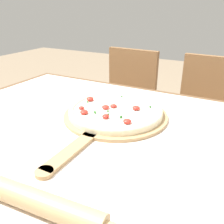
{
  "coord_description": "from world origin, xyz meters",
  "views": [
    {
      "loc": [
        0.41,
        -0.64,
        1.17
      ],
      "look_at": [
        0.03,
        0.08,
        0.8
      ],
      "focal_mm": 38.0,
      "sensor_mm": 36.0,
      "label": 1
    }
  ],
  "objects_px": {
    "chair_left": "(126,103)",
    "chair_right": "(204,118)",
    "pizza_peel": "(113,117)",
    "pizza": "(115,110)",
    "rolling_pin": "(39,202)"
  },
  "relations": [
    {
      "from": "chair_left",
      "to": "chair_right",
      "type": "relative_size",
      "value": 1.0
    },
    {
      "from": "chair_right",
      "to": "rolling_pin",
      "type": "bearing_deg",
      "value": -95.06
    },
    {
      "from": "rolling_pin",
      "to": "chair_left",
      "type": "relative_size",
      "value": 0.44
    },
    {
      "from": "chair_left",
      "to": "pizza",
      "type": "bearing_deg",
      "value": -64.57
    },
    {
      "from": "pizza",
      "to": "chair_right",
      "type": "bearing_deg",
      "value": 70.06
    },
    {
      "from": "pizza_peel",
      "to": "chair_right",
      "type": "distance_m",
      "value": 0.84
    },
    {
      "from": "pizza_peel",
      "to": "chair_left",
      "type": "xyz_separation_m",
      "value": [
        -0.29,
        0.75,
        -0.26
      ]
    },
    {
      "from": "pizza_peel",
      "to": "pizza",
      "type": "height_order",
      "value": "pizza"
    },
    {
      "from": "pizza",
      "to": "chair_right",
      "type": "height_order",
      "value": "chair_right"
    },
    {
      "from": "pizza_peel",
      "to": "chair_left",
      "type": "relative_size",
      "value": 0.7
    },
    {
      "from": "pizza_peel",
      "to": "rolling_pin",
      "type": "height_order",
      "value": "rolling_pin"
    },
    {
      "from": "rolling_pin",
      "to": "chair_right",
      "type": "height_order",
      "value": "chair_right"
    },
    {
      "from": "pizza_peel",
      "to": "chair_right",
      "type": "height_order",
      "value": "chair_right"
    },
    {
      "from": "pizza",
      "to": "chair_right",
      "type": "relative_size",
      "value": 0.41
    },
    {
      "from": "pizza",
      "to": "rolling_pin",
      "type": "xyz_separation_m",
      "value": [
        0.08,
        -0.49,
        -0.0
      ]
    }
  ]
}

